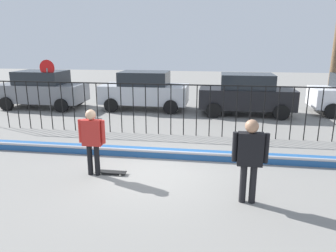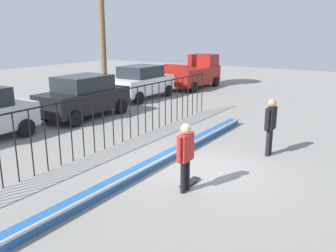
{
  "view_description": "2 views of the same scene",
  "coord_description": "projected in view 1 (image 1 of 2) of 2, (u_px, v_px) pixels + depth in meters",
  "views": [
    {
      "loc": [
        1.61,
        -7.63,
        3.31
      ],
      "look_at": [
        0.28,
        1.01,
        0.99
      ],
      "focal_mm": 33.89,
      "sensor_mm": 36.0,
      "label": 1
    },
    {
      "loc": [
        -8.53,
        -4.48,
        3.8
      ],
      "look_at": [
        0.61,
        1.37,
        0.96
      ],
      "focal_mm": 38.57,
      "sensor_mm": 36.0,
      "label": 2
    }
  ],
  "objects": [
    {
      "name": "skateboarder",
      "position": [
        92.0,
        136.0,
        7.92
      ],
      "size": [
        0.69,
        0.26,
        1.72
      ],
      "rotation": [
        0.0,
        0.0,
        -0.28
      ],
      "color": "black",
      "rests_on": "ground"
    },
    {
      "name": "parked_car_gray",
      "position": [
        43.0,
        89.0,
        16.3
      ],
      "size": [
        4.3,
        2.12,
        1.9
      ],
      "rotation": [
        0.0,
        0.0,
        0.04
      ],
      "color": "slate",
      "rests_on": "ground"
    },
    {
      "name": "bowl_coping_ledge",
      "position": [
        159.0,
        153.0,
        9.44
      ],
      "size": [
        11.0,
        0.4,
        0.27
      ],
      "color": "#235699",
      "rests_on": "ground"
    },
    {
      "name": "camera_operator",
      "position": [
        250.0,
        154.0,
        6.5
      ],
      "size": [
        0.73,
        0.28,
        1.82
      ],
      "rotation": [
        0.0,
        0.0,
        2.79
      ],
      "color": "black",
      "rests_on": "ground"
    },
    {
      "name": "parked_car_silver",
      "position": [
        145.0,
        90.0,
        15.92
      ],
      "size": [
        4.3,
        2.12,
        1.9
      ],
      "rotation": [
        0.0,
        0.0,
        0.06
      ],
      "color": "#B7BABF",
      "rests_on": "ground"
    },
    {
      "name": "stop_sign",
      "position": [
        48.0,
        78.0,
        15.29
      ],
      "size": [
        0.76,
        0.07,
        2.5
      ],
      "color": "slate",
      "rests_on": "ground"
    },
    {
      "name": "parked_car_black",
      "position": [
        246.0,
        94.0,
        14.77
      ],
      "size": [
        4.3,
        2.12,
        1.9
      ],
      "rotation": [
        0.0,
        0.0,
        0.02
      ],
      "color": "black",
      "rests_on": "ground"
    },
    {
      "name": "skateboard",
      "position": [
        111.0,
        172.0,
        8.19
      ],
      "size": [
        0.8,
        0.2,
        0.07
      ],
      "rotation": [
        0.0,
        0.0,
        0.04
      ],
      "color": "black",
      "rests_on": "ground"
    },
    {
      "name": "ground_plane",
      "position": [
        152.0,
        171.0,
        8.38
      ],
      "size": [
        60.0,
        60.0,
        0.0
      ],
      "primitive_type": "plane",
      "color": "gray"
    },
    {
      "name": "perimeter_fence",
      "position": [
        171.0,
        104.0,
        11.43
      ],
      "size": [
        14.04,
        0.04,
        1.87
      ],
      "color": "black",
      "rests_on": "ground"
    }
  ]
}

